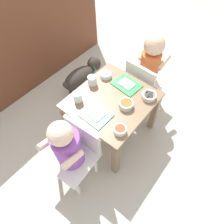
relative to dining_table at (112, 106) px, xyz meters
name	(u,v)px	position (x,y,z in m)	size (l,w,h in m)	color
ground_plane	(112,131)	(0.00, 0.00, -0.36)	(7.00, 7.00, 0.00)	#B2ADA3
kitchen_cabinet_back	(13,35)	(0.00, 1.13, 0.13)	(1.80, 0.37, 0.97)	brown
dining_table	(112,106)	(0.00, 0.00, 0.00)	(0.57, 0.53, 0.43)	#7A6047
seated_child_left	(69,147)	(-0.44, -0.03, 0.07)	(0.29, 0.29, 0.69)	silver
seated_child_right	(149,66)	(0.45, -0.02, 0.09)	(0.29, 0.29, 0.71)	silver
dog	(82,76)	(0.20, 0.52, -0.15)	(0.46, 0.19, 0.31)	#332D28
food_tray_left	(95,114)	(-0.17, 0.00, 0.08)	(0.16, 0.20, 0.02)	#4CC6BC
food_tray_right	(126,84)	(0.17, 0.00, 0.08)	(0.17, 0.21, 0.02)	green
water_cup_left	(92,81)	(0.03, 0.21, 0.11)	(0.07, 0.07, 0.07)	white
water_cup_right	(78,98)	(-0.16, 0.17, 0.11)	(0.06, 0.06, 0.07)	white
cereal_bowl_right_side	(106,75)	(0.15, 0.18, 0.10)	(0.09, 0.09, 0.04)	white
cereal_bowl_left_side	(149,96)	(0.17, -0.19, 0.10)	(0.10, 0.10, 0.03)	silver
veggie_bowl_far	(126,104)	(0.01, -0.11, 0.10)	(0.10, 0.10, 0.04)	silver
veggie_bowl_near	(120,130)	(-0.18, -0.20, 0.10)	(0.08, 0.08, 0.04)	white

